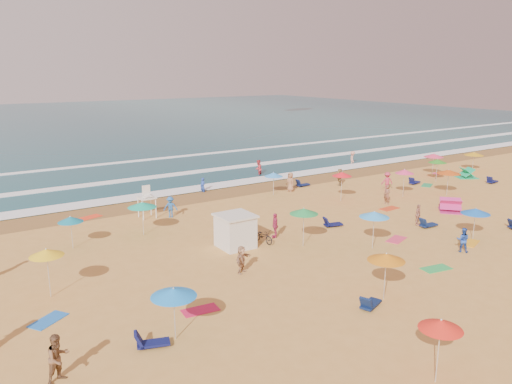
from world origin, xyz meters
TOP-DOWN VIEW (x-y plane):
  - ground at (0.00, 0.00)m, footprint 220.00×220.00m
  - ocean at (0.00, 84.00)m, footprint 220.00×140.00m
  - wet_sand at (0.00, 12.50)m, footprint 220.00×220.00m
  - surf_foam at (0.00, 21.32)m, footprint 200.00×18.70m
  - cabana at (-6.62, -0.29)m, footprint 2.00×2.00m
  - cabana_roof at (-6.62, -0.29)m, footprint 2.20×2.20m
  - bicycle at (-4.72, -0.59)m, footprint 0.83×1.79m
  - lifeguard_stand at (-8.84, 8.89)m, footprint 1.20×1.20m
  - beach_umbrellas at (3.92, -0.28)m, footprint 47.52×27.10m
  - loungers at (5.94, -1.94)m, footprint 40.71×22.10m
  - towels at (3.06, -2.03)m, footprint 44.09×22.74m
  - popup_tents at (17.94, 0.81)m, footprint 14.84×9.34m
  - beachgoers at (-0.52, 5.21)m, footprint 42.81×27.03m

SIDE VIEW (x-z plane):
  - ground at x=0.00m, z-range 0.00..0.00m
  - ocean at x=0.00m, z-range -0.09..0.09m
  - wet_sand at x=0.00m, z-range 0.01..0.01m
  - towels at x=3.06m, z-range 0.00..0.03m
  - surf_foam at x=0.00m, z-range 0.08..0.12m
  - loungers at x=5.94m, z-range 0.00..0.34m
  - bicycle at x=-4.72m, z-range 0.00..0.90m
  - popup_tents at x=17.94m, z-range 0.00..1.20m
  - beachgoers at x=-0.52m, z-range -0.26..1.83m
  - cabana at x=-6.62m, z-range 0.00..2.00m
  - lifeguard_stand at x=-8.84m, z-range 0.00..2.10m
  - cabana_roof at x=-6.62m, z-range 2.00..2.12m
  - beach_umbrellas at x=3.92m, z-range 1.72..2.54m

